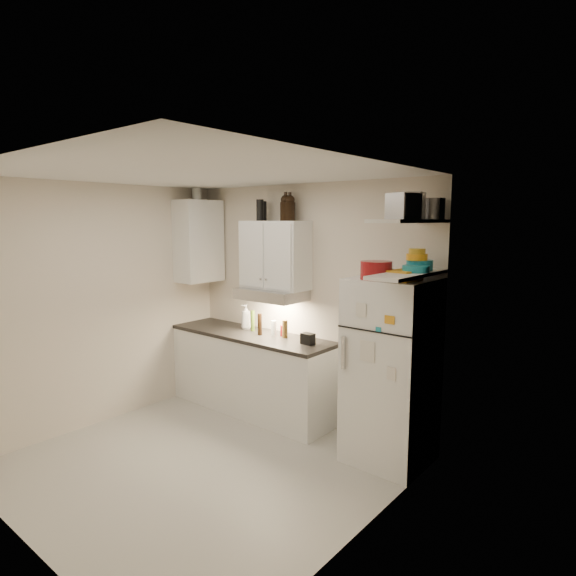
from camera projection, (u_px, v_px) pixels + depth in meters
The scene contains 36 objects.
floor at pixel (204, 465), 4.39m from camera, with size 3.20×3.00×0.02m, color #B8B5AA.
ceiling at pixel (196, 172), 4.02m from camera, with size 3.20×3.00×0.02m, color white.
back_wall at pixel (306, 302), 5.36m from camera, with size 3.20×0.02×2.60m, color beige.
left_wall at pixel (104, 304), 5.22m from camera, with size 0.02×3.00×2.60m, color beige.
right_wall at pixel (359, 358), 3.19m from camera, with size 0.02×3.00×2.60m, color beige.
base_cabinet at pixel (252, 373), 5.59m from camera, with size 2.10×0.60×0.88m, color white.
countertop at pixel (251, 335), 5.52m from camera, with size 2.10×0.62×0.04m, color black.
upper_cabinet at pixel (275, 255), 5.34m from camera, with size 0.80×0.33×0.75m, color white.
side_cabinet at pixel (199, 241), 5.94m from camera, with size 0.33×0.55×1.00m, color white.
range_hood at pixel (271, 294), 5.35m from camera, with size 0.76×0.46×0.12m, color silver.
fridge at pixel (391, 371), 4.36m from camera, with size 0.70×0.68×1.70m, color white.
shelf_hi at pixel (410, 221), 3.94m from camera, with size 0.30×0.95×0.03m, color white.
shelf_lo at pixel (408, 274), 4.01m from camera, with size 0.30×0.95×0.03m, color white.
knife_strip at pixel (359, 308), 4.89m from camera, with size 0.42×0.02×0.03m, color black.
dutch_oven at pixel (376, 270), 4.14m from camera, with size 0.27×0.27×0.16m, color maroon.
book_stack at pixel (404, 275), 4.06m from camera, with size 0.21×0.27×0.09m, color orange.
spice_jar at pixel (390, 274), 4.17m from camera, with size 0.06×0.06×0.10m, color silver.
stock_pot at pixel (430, 209), 4.12m from camera, with size 0.25×0.25×0.18m, color silver.
tin_a at pixel (410, 206), 3.90m from camera, with size 0.22×0.20×0.22m, color #AAAAAD.
tin_b at pixel (403, 206), 3.66m from camera, with size 0.20×0.20×0.20m, color #AAAAAD.
bowl_teal at pixel (420, 265), 4.18m from camera, with size 0.23×0.23×0.09m, color teal.
bowl_orange at pixel (417, 257), 4.14m from camera, with size 0.18×0.18×0.05m, color orange.
bowl_yellow at pixel (417, 251), 4.13m from camera, with size 0.14×0.14×0.05m, color gold.
plates at pixel (416, 269), 4.03m from camera, with size 0.23×0.23×0.06m, color teal.
growler_a at pixel (286, 207), 5.21m from camera, with size 0.12×0.12×0.29m, color black, non-canonical shape.
growler_b at pixel (290, 208), 5.17m from camera, with size 0.12×0.12×0.28m, color black, non-canonical shape.
thermos_a at pixel (260, 210), 5.30m from camera, with size 0.08×0.08×0.23m, color black.
thermos_b at pixel (263, 211), 5.47m from camera, with size 0.08×0.08×0.22m, color black.
side_jar at pixel (197, 194), 5.89m from camera, with size 0.11×0.11×0.15m, color silver.
soap_bottle at pixel (246, 315), 5.72m from camera, with size 0.13×0.13×0.33m, color white.
pepper_mill at pixel (285, 329), 5.30m from camera, with size 0.06×0.06×0.20m, color brown.
oil_bottle at pixel (253, 321), 5.62m from camera, with size 0.05×0.05×0.24m, color #405B16.
vinegar_bottle at pixel (260, 324), 5.42m from camera, with size 0.05×0.05×0.25m, color black.
clear_bottle at pixel (274, 328), 5.39m from camera, with size 0.06×0.06×0.17m, color silver.
red_jar at pixel (283, 331), 5.38m from camera, with size 0.06×0.06×0.12m, color maroon.
caddy at pixel (308, 339), 5.03m from camera, with size 0.13×0.10×0.12m, color black.
Camera 1 is at (3.22, -2.68, 2.21)m, focal length 30.00 mm.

